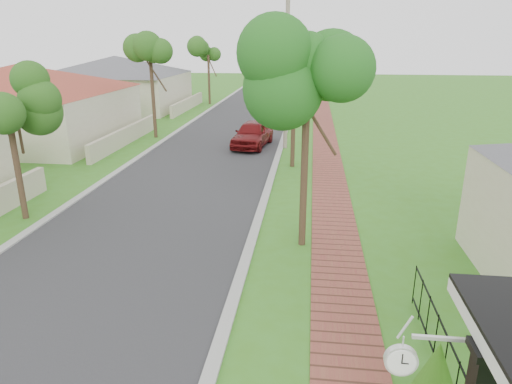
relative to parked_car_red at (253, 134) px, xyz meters
The scene contains 12 objects.
road 2.14m from the parked_car_red, behind, with size 7.00×120.00×0.02m, color #28282B.
kerb_right 1.81m from the parked_car_red, ahead, with size 0.30×120.00×0.10m, color #9E9E99.
kerb_left 5.70m from the parked_car_red, behind, with size 0.30×120.00×0.10m, color #9E9E99.
sidewalk 4.32m from the parked_car_red, ahead, with size 1.50×120.00×0.03m, color brown.
street_trees 7.95m from the parked_car_red, 105.55° to the left, with size 10.70×37.65×5.89m.
far_house_red 14.06m from the parked_car_red, behind, with size 15.56×15.56×4.60m.
far_house_grey 19.77m from the parked_car_red, 135.16° to the left, with size 15.56×15.56×4.60m.
parked_car_red is the anchor object (origin of this frame).
parked_car_white 20.20m from the parked_car_red, 87.99° to the left, with size 1.64×4.69×1.55m, color silver.
near_tree 14.10m from the parked_car_red, 76.28° to the right, with size 2.37×2.37×6.08m.
utility_pole 4.12m from the parked_car_red, ahead, with size 1.20×0.24×8.67m.
station_clock 21.27m from the parked_car_red, 77.25° to the right, with size 1.07×0.13×0.63m.
Camera 1 is at (2.34, -5.83, 5.97)m, focal length 32.00 mm.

